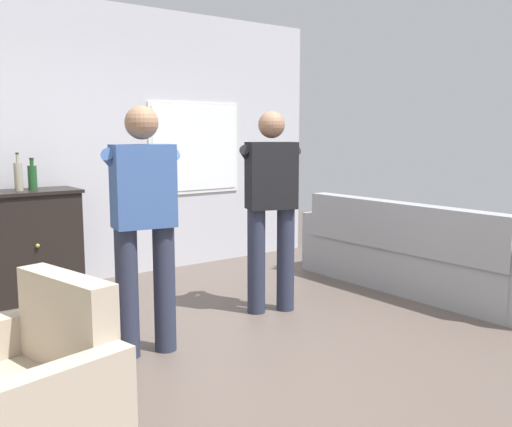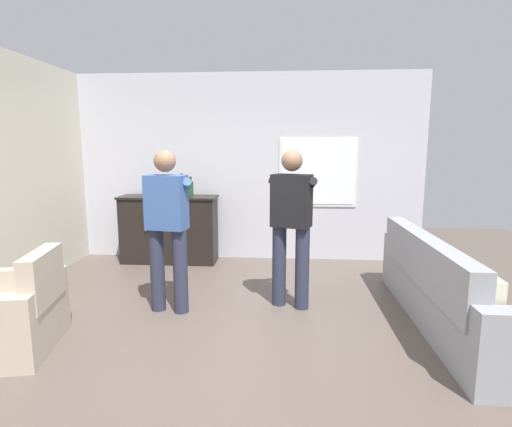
# 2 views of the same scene
# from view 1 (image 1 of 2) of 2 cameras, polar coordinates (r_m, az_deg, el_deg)

# --- Properties ---
(ground) EXTENTS (10.40, 10.40, 0.00)m
(ground) POSITION_cam_1_polar(r_m,az_deg,el_deg) (4.05, 0.96, -13.71)
(ground) COLOR brown
(wall_back_with_window) EXTENTS (5.20, 0.15, 2.80)m
(wall_back_with_window) POSITION_cam_1_polar(r_m,az_deg,el_deg) (6.09, -14.55, 6.81)
(wall_back_with_window) COLOR silver
(wall_back_with_window) RESTS_ON ground
(couch) EXTENTS (0.57, 2.57, 0.87)m
(couch) POSITION_cam_1_polar(r_m,az_deg,el_deg) (5.62, 15.20, -4.16)
(couch) COLOR gray
(couch) RESTS_ON ground
(armchair) EXTENTS (0.81, 0.99, 0.85)m
(armchair) POSITION_cam_1_polar(r_m,az_deg,el_deg) (2.88, -22.08, -17.45)
(armchair) COLOR #B2A38E
(armchair) RESTS_ON ground
(bottle_wine_green) EXTENTS (0.08, 0.08, 0.29)m
(bottle_wine_green) POSITION_cam_1_polar(r_m,az_deg,el_deg) (5.49, -21.45, 3.44)
(bottle_wine_green) COLOR #1E4C23
(bottle_wine_green) RESTS_ON sideboard_cabinet
(bottle_spirits_clear) EXTENTS (0.07, 0.07, 0.34)m
(bottle_spirits_clear) POSITION_cam_1_polar(r_m,az_deg,el_deg) (5.43, -22.67, 3.47)
(bottle_spirits_clear) COLOR gray
(bottle_spirits_clear) RESTS_ON sideboard_cabinet
(person_standing_left) EXTENTS (0.55, 0.50, 1.68)m
(person_standing_left) POSITION_cam_1_polar(r_m,az_deg,el_deg) (3.88, -11.17, -0.48)
(person_standing_left) COLOR #282D42
(person_standing_left) RESTS_ON ground
(person_standing_right) EXTENTS (0.52, 0.52, 1.68)m
(person_standing_right) POSITION_cam_1_polar(r_m,az_deg,el_deg) (4.74, 1.49, 1.20)
(person_standing_right) COLOR #282D42
(person_standing_right) RESTS_ON ground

